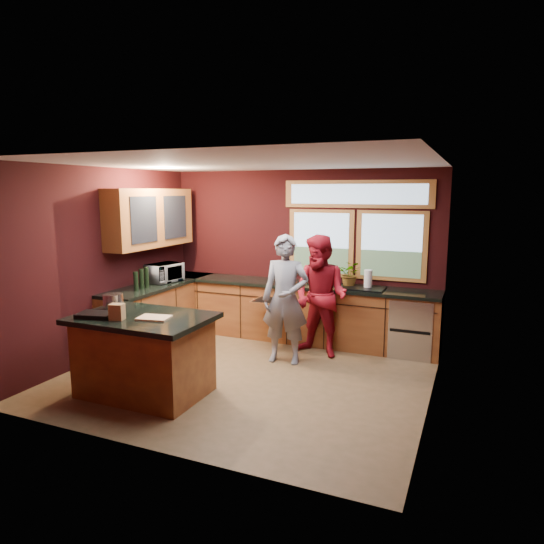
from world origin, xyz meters
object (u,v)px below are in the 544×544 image
Objects in this scene: island at (144,355)px; stock_pot at (113,301)px; person_red at (321,296)px; person_grey at (285,299)px; cutting_board at (154,318)px.

island is 6.46× the size of stock_pot.
island is 2.61m from person_red.
stock_pot is at bearing 164.74° from island.
person_red is at bearing 44.54° from person_grey.
person_red reaches higher than island.
island is 2.04m from person_grey.
person_grey is 5.10× the size of cutting_board.
person_grey reaches higher than cutting_board.
island is 0.80m from stock_pot.
stock_pot reaches higher than island.
island is at bearing -131.09° from person_grey.
person_red is (0.36, 0.46, -0.01)m from person_grey.
stock_pot is (-0.55, 0.15, 0.56)m from island.
person_grey is 1.94m from cutting_board.
person_red is (1.48, 2.12, 0.40)m from island.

